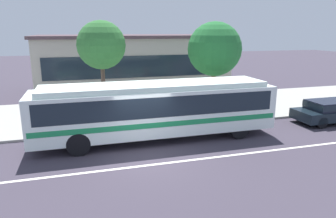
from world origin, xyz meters
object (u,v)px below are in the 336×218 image
Objects in this scene: street_tree_near_stop at (101,45)px; pedestrian_waiting_near_sign at (152,108)px; bus_stop_sign at (214,93)px; transit_bus at (156,107)px; pedestrian_standing_by_tree at (186,99)px; pedestrian_walking_along_curb at (90,109)px; sedan_far_ahead at (333,110)px; street_tree_mid_block at (214,49)px.

pedestrian_waiting_near_sign is at bearing -46.20° from street_tree_near_stop.
street_tree_near_stop is at bearing 159.91° from bus_stop_sign.
transit_bus is 5.48m from street_tree_near_stop.
pedestrian_standing_by_tree is 0.30× the size of street_tree_near_stop.
transit_bus is 4.42m from bus_stop_sign.
pedestrian_walking_along_curb is at bearing 167.35° from pedestrian_waiting_near_sign.
pedestrian_waiting_near_sign is 0.29× the size of street_tree_near_stop.
sedan_far_ahead is 2.85× the size of pedestrian_waiting_near_sign.
pedestrian_standing_by_tree is (2.57, 1.69, 0.02)m from pedestrian_waiting_near_sign.
street_tree_mid_block reaches higher than pedestrian_waiting_near_sign.
pedestrian_waiting_near_sign is at bearing 84.36° from transit_bus.
transit_bus reaches higher than pedestrian_standing_by_tree.
transit_bus reaches higher than pedestrian_walking_along_curb.
pedestrian_standing_by_tree reaches higher than sedan_far_ahead.
street_tree_mid_block is at bearing 13.56° from pedestrian_walking_along_curb.
pedestrian_standing_by_tree reaches higher than pedestrian_waiting_near_sign.
transit_bus is 7.11m from street_tree_mid_block.
transit_bus is at bearing 179.72° from sedan_far_ahead.
pedestrian_standing_by_tree is at bearing -156.54° from street_tree_mid_block.
pedestrian_standing_by_tree reaches higher than pedestrian_walking_along_curb.
bus_stop_sign reaches higher than pedestrian_standing_by_tree.
transit_bus is 2.45× the size of sedan_far_ahead.
pedestrian_waiting_near_sign reaches higher than sedan_far_ahead.
sedan_far_ahead is at bearing -10.30° from pedestrian_waiting_near_sign.
sedan_far_ahead is 13.81m from street_tree_near_stop.
pedestrian_waiting_near_sign is 4.67m from street_tree_near_stop.
street_tree_mid_block is at bearing 140.60° from sedan_far_ahead.
bus_stop_sign is at bearing 27.12° from transit_bus.
street_tree_mid_block is at bearing 42.00° from transit_bus.
sedan_far_ahead is 10.48m from pedestrian_waiting_near_sign.
pedestrian_waiting_near_sign is at bearing -12.65° from pedestrian_walking_along_curb.
bus_stop_sign is at bearing -20.09° from street_tree_near_stop.
pedestrian_waiting_near_sign is at bearing -146.66° from pedestrian_standing_by_tree.
sedan_far_ahead is 0.84× the size of street_tree_mid_block.
sedan_far_ahead is at bearing -0.28° from transit_bus.
pedestrian_waiting_near_sign is 0.29× the size of street_tree_mid_block.
sedan_far_ahead is 13.78m from pedestrian_walking_along_curb.
bus_stop_sign reaches higher than pedestrian_walking_along_curb.
bus_stop_sign is (1.19, -1.50, 0.58)m from pedestrian_standing_by_tree.
sedan_far_ahead is at bearing -10.87° from pedestrian_walking_along_curb.
sedan_far_ahead is at bearing -17.51° from bus_stop_sign.
transit_bus is 10.52m from sedan_far_ahead.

